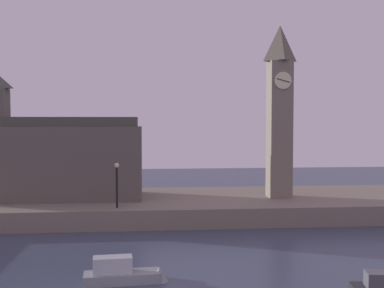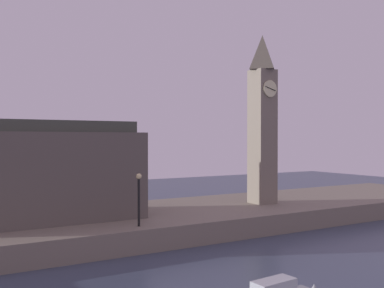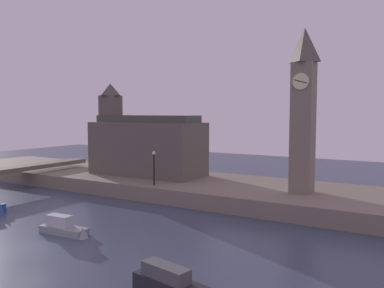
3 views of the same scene
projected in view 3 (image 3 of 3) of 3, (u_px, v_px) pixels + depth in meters
ground_plane at (33, 247)px, 25.88m from camera, size 120.00×120.00×0.00m
far_embankment at (192, 187)px, 42.90m from camera, size 70.00×12.00×1.50m
clock_tower at (303, 108)px, 35.49m from camera, size 2.05×2.10×14.54m
parliament_hall at (144, 145)px, 46.48m from camera, size 13.21×5.68×10.64m
streetlamp at (154, 164)px, 39.42m from camera, size 0.36×0.36×3.37m
boat_cruiser_grey at (67, 228)px, 28.57m from camera, size 4.34×1.50×1.48m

